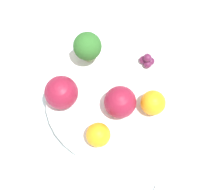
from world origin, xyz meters
TOP-DOWN VIEW (x-y plane):
  - ground_plane at (0.00, 0.00)m, footprint 6.00×6.00m
  - table_surface at (0.00, 0.00)m, footprint 1.20×1.20m
  - bowl at (0.00, 0.00)m, footprint 0.25×0.25m
  - broccoli at (-0.08, -0.04)m, footprint 0.05×0.05m
  - apple_red at (0.00, -0.09)m, footprint 0.06×0.06m
  - apple_green at (0.02, 0.01)m, footprint 0.06×0.06m
  - orange_front at (0.02, 0.07)m, footprint 0.05×0.05m
  - orange_back at (0.08, -0.03)m, footprint 0.04×0.04m
  - grape_cluster at (-0.07, 0.07)m, footprint 0.03×0.03m

SIDE VIEW (x-z plane):
  - ground_plane at x=0.00m, z-range 0.00..0.00m
  - table_surface at x=0.00m, z-range 0.00..0.02m
  - bowl at x=0.00m, z-range 0.02..0.05m
  - grape_cluster at x=-0.07m, z-range 0.05..0.08m
  - orange_back at x=0.08m, z-range 0.05..0.09m
  - orange_front at x=0.02m, z-range 0.05..0.10m
  - apple_green at x=0.02m, z-range 0.05..0.11m
  - apple_red at x=0.00m, z-range 0.05..0.11m
  - broccoli at x=-0.08m, z-range 0.06..0.13m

